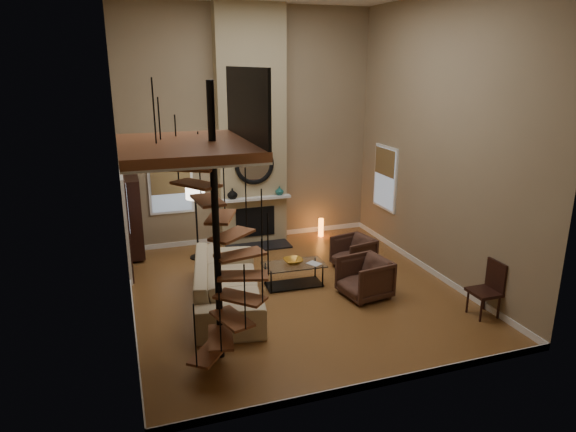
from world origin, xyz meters
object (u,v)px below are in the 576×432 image
object	(u,v)px
hutch	(133,218)
floor_lamp	(195,197)
armchair_near	(356,252)
armchair_far	(368,277)
side_chair	(489,287)
accent_lamp	(321,227)
coffee_table	(294,272)
sofa	(227,283)

from	to	relation	value
hutch	floor_lamp	size ratio (longest dim) A/B	1.03
armchair_near	armchair_far	world-z (taller)	armchair_far
armchair_far	side_chair	xyz separation A→B (m)	(1.60, -1.38, 0.17)
accent_lamp	side_chair	world-z (taller)	side_chair
armchair_near	coffee_table	world-z (taller)	armchair_near
armchair_far	floor_lamp	size ratio (longest dim) A/B	0.49
sofa	armchair_near	world-z (taller)	sofa
coffee_table	sofa	bearing A→B (deg)	-167.07
hutch	side_chair	distance (m)	7.42
hutch	sofa	world-z (taller)	hutch
coffee_table	floor_lamp	world-z (taller)	floor_lamp
sofa	armchair_near	xyz separation A→B (m)	(2.97, 0.77, -0.04)
coffee_table	floor_lamp	distance (m)	2.85
armchair_near	accent_lamp	xyz separation A→B (m)	(0.06, 2.12, -0.10)
floor_lamp	side_chair	xyz separation A→B (m)	(4.33, -4.33, -0.89)
armchair_near	armchair_far	xyz separation A→B (m)	(-0.37, -1.28, 0.00)
hutch	sofa	distance (m)	3.27
side_chair	coffee_table	bearing A→B (deg)	141.44
hutch	side_chair	world-z (taller)	hutch
sofa	floor_lamp	bearing A→B (deg)	13.36
armchair_far	side_chair	bearing A→B (deg)	40.36
coffee_table	armchair_near	bearing A→B (deg)	15.86
floor_lamp	accent_lamp	size ratio (longest dim) A/B	3.77
sofa	coffee_table	distance (m)	1.45
floor_lamp	accent_lamp	bearing A→B (deg)	8.14
sofa	accent_lamp	xyz separation A→B (m)	(3.02, 2.88, -0.15)
floor_lamp	side_chair	distance (m)	6.19
coffee_table	floor_lamp	bearing A→B (deg)	126.31
armchair_near	armchair_far	size ratio (longest dim) A/B	0.90
floor_lamp	accent_lamp	distance (m)	3.40
coffee_table	armchair_far	bearing A→B (deg)	-35.32
floor_lamp	armchair_far	bearing A→B (deg)	-47.15
sofa	floor_lamp	xyz separation A→B (m)	(-0.14, 2.43, 1.02)
armchair_far	side_chair	world-z (taller)	side_chair
hutch	coffee_table	world-z (taller)	hutch
accent_lamp	armchair_near	bearing A→B (deg)	-91.55
sofa	armchair_far	bearing A→B (deg)	-91.07
armchair_far	floor_lamp	bearing A→B (deg)	-146.01
armchair_near	accent_lamp	distance (m)	2.12
hutch	coffee_table	size ratio (longest dim) A/B	1.44
armchair_near	coffee_table	bearing A→B (deg)	-86.25
floor_lamp	side_chair	bearing A→B (deg)	-44.95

